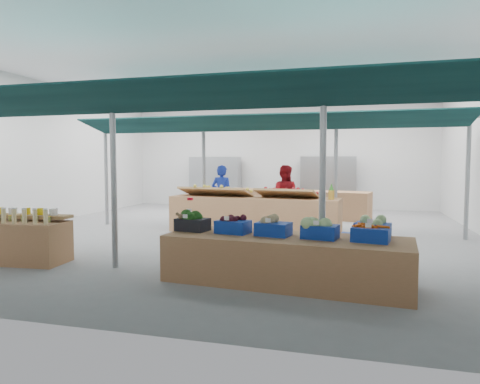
% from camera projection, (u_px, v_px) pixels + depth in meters
% --- Properties ---
extents(floor, '(13.00, 13.00, 0.00)m').
position_uv_depth(floor, '(234.00, 233.00, 10.97)').
color(floor, gray).
rests_on(floor, ground).
extents(hall, '(13.00, 13.00, 13.00)m').
position_uv_depth(hall, '(248.00, 133.00, 12.17)').
color(hall, silver).
rests_on(hall, ground).
extents(pole_grid, '(10.00, 4.60, 3.00)m').
position_uv_depth(pole_grid, '(246.00, 162.00, 8.96)').
color(pole_grid, gray).
rests_on(pole_grid, floor).
extents(awnings, '(9.50, 7.08, 0.30)m').
position_uv_depth(awnings, '(246.00, 116.00, 8.89)').
color(awnings, black).
rests_on(awnings, pole_grid).
extents(back_shelving_left, '(2.00, 0.50, 2.00)m').
position_uv_depth(back_shelving_left, '(215.00, 182.00, 17.32)').
color(back_shelving_left, '#B23F33').
rests_on(back_shelving_left, floor).
extents(back_shelving_right, '(2.00, 0.50, 2.00)m').
position_uv_depth(back_shelving_right, '(328.00, 184.00, 16.16)').
color(back_shelving_right, '#B23F33').
rests_on(back_shelving_right, floor).
extents(bottle_shelf, '(1.72, 1.15, 1.02)m').
position_uv_depth(bottle_shelf, '(21.00, 240.00, 7.74)').
color(bottle_shelf, '#91633F').
rests_on(bottle_shelf, floor).
extents(veg_counter, '(3.72, 1.54, 0.70)m').
position_uv_depth(veg_counter, '(286.00, 260.00, 6.41)').
color(veg_counter, '#91633F').
rests_on(veg_counter, floor).
extents(fruit_counter, '(4.39, 1.37, 0.93)m').
position_uv_depth(fruit_counter, '(254.00, 215.00, 10.91)').
color(fruit_counter, '#91633F').
rests_on(fruit_counter, floor).
extents(far_counter, '(4.99, 1.92, 0.88)m').
position_uv_depth(far_counter, '(294.00, 203.00, 14.20)').
color(far_counter, '#91633F').
rests_on(far_counter, floor).
extents(crate_stack, '(0.57, 0.45, 0.60)m').
position_uv_depth(crate_stack, '(354.00, 252.00, 7.21)').
color(crate_stack, navy).
rests_on(crate_stack, floor).
extents(vendor_left, '(0.66, 0.46, 1.73)m').
position_uv_depth(vendor_left, '(222.00, 195.00, 12.25)').
color(vendor_left, '#192EA6').
rests_on(vendor_left, floor).
extents(vendor_right, '(0.89, 0.72, 1.73)m').
position_uv_depth(vendor_right, '(284.00, 197.00, 11.79)').
color(vendor_right, maroon).
rests_on(vendor_right, floor).
extents(crate_broccoli, '(0.56, 0.45, 0.35)m').
position_uv_depth(crate_broccoli, '(193.00, 221.00, 6.91)').
color(crate_broccoli, black).
rests_on(crate_broccoli, veg_counter).
extents(crate_beets, '(0.56, 0.45, 0.29)m').
position_uv_depth(crate_beets, '(233.00, 225.00, 6.67)').
color(crate_beets, navy).
rests_on(crate_beets, veg_counter).
extents(crate_celeriac, '(0.56, 0.45, 0.31)m').
position_uv_depth(crate_celeriac, '(273.00, 226.00, 6.44)').
color(crate_celeriac, navy).
rests_on(crate_celeriac, veg_counter).
extents(crate_cabbage, '(0.56, 0.45, 0.35)m').
position_uv_depth(crate_cabbage, '(320.00, 228.00, 6.20)').
color(crate_cabbage, navy).
rests_on(crate_cabbage, veg_counter).
extents(crate_carrots, '(0.56, 0.45, 0.29)m').
position_uv_depth(crate_carrots, '(371.00, 234.00, 5.96)').
color(crate_carrots, navy).
rests_on(crate_carrots, veg_counter).
extents(sparrow, '(0.12, 0.09, 0.11)m').
position_uv_depth(sparrow, '(180.00, 216.00, 6.84)').
color(sparrow, brown).
rests_on(sparrow, crate_broccoli).
extents(pole_ribbon, '(0.12, 0.12, 0.28)m').
position_uv_depth(pole_ribbon, '(190.00, 200.00, 8.29)').
color(pole_ribbon, red).
rests_on(pole_ribbon, pole_grid).
extents(apple_heap_yellow, '(1.99, 0.99, 0.27)m').
position_uv_depth(apple_heap_yellow, '(215.00, 190.00, 11.11)').
color(apple_heap_yellow, '#997247').
rests_on(apple_heap_yellow, fruit_counter).
extents(apple_heap_red, '(1.59, 0.93, 0.27)m').
position_uv_depth(apple_heap_red, '(287.00, 192.00, 10.48)').
color(apple_heap_red, '#997247').
rests_on(apple_heap_red, fruit_counter).
extents(pineapple, '(0.14, 0.14, 0.39)m').
position_uv_depth(pineapple, '(331.00, 192.00, 10.12)').
color(pineapple, '#8C6019').
rests_on(pineapple, fruit_counter).
extents(crate_extra, '(0.56, 0.45, 0.32)m').
position_uv_depth(crate_extra, '(373.00, 227.00, 6.38)').
color(crate_extra, navy).
rests_on(crate_extra, veg_counter).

